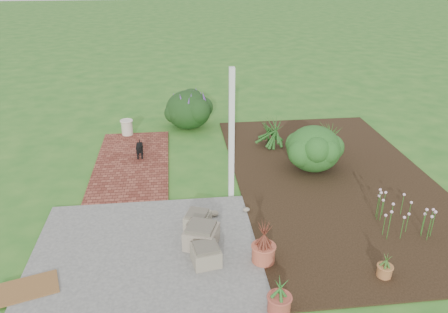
{
  "coord_description": "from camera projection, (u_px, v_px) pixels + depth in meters",
  "views": [
    {
      "loc": [
        -0.68,
        -7.14,
        4.24
      ],
      "look_at": [
        0.2,
        0.4,
        0.7
      ],
      "focal_mm": 35.0,
      "sensor_mm": 36.0,
      "label": 1
    }
  ],
  "objects": [
    {
      "name": "agapanthus_clump_front",
      "position": [
        271.0,
        130.0,
        10.35
      ],
      "size": [
        1.19,
        1.19,
        0.8
      ],
      "primitive_type": null,
      "rotation": [
        0.0,
        0.0,
        0.41
      ],
      "color": "#10360D",
      "rests_on": "garden_bed"
    },
    {
      "name": "veranda_post",
      "position": [
        231.0,
        136.0,
        7.88
      ],
      "size": [
        0.1,
        0.1,
        2.5
      ],
      "primitive_type": "cube",
      "color": "white",
      "rests_on": "ground"
    },
    {
      "name": "pink_flower_patch",
      "position": [
        403.0,
        213.0,
        7.27
      ],
      "size": [
        1.16,
        1.16,
        0.57
      ],
      "primitive_type": null,
      "rotation": [
        0.0,
        0.0,
        0.37
      ],
      "color": "#113D0F",
      "rests_on": "garden_bed"
    },
    {
      "name": "terracotta_pot_bronze",
      "position": [
        263.0,
        253.0,
        6.52
      ],
      "size": [
        0.42,
        0.42,
        0.28
      ],
      "primitive_type": "cylinder",
      "rotation": [
        0.0,
        0.0,
        0.24
      ],
      "color": "#B6573D",
      "rests_on": "garden_bed"
    },
    {
      "name": "stone_trough_far",
      "position": [
        201.0,
        237.0,
        6.86
      ],
      "size": [
        0.62,
        0.62,
        0.32
      ],
      "primitive_type": "cube",
      "rotation": [
        0.0,
        0.0,
        -0.37
      ],
      "color": "gray",
      "rests_on": "concrete_patio"
    },
    {
      "name": "stone_trough_mid",
      "position": [
        198.0,
        221.0,
        7.32
      ],
      "size": [
        0.5,
        0.5,
        0.26
      ],
      "primitive_type": "cube",
      "rotation": [
        0.0,
        0.0,
        -0.37
      ],
      "color": "#706C57",
      "rests_on": "concrete_patio"
    },
    {
      "name": "garden_bed",
      "position": [
        334.0,
        179.0,
        9.0
      ],
      "size": [
        4.0,
        7.0,
        0.03
      ],
      "primitive_type": "cube",
      "color": "black",
      "rests_on": "ground"
    },
    {
      "name": "terracotta_pot_small_left",
      "position": [
        385.0,
        271.0,
        6.24
      ],
      "size": [
        0.27,
        0.27,
        0.18
      ],
      "primitive_type": "cylinder",
      "rotation": [
        0.0,
        0.0,
        -0.39
      ],
      "color": "#A56637",
      "rests_on": "garden_bed"
    },
    {
      "name": "coir_doormat",
      "position": [
        29.0,
        288.0,
        6.02
      ],
      "size": [
        0.89,
        0.71,
        0.02
      ],
      "primitive_type": "cube",
      "rotation": [
        0.0,
        0.0,
        0.3
      ],
      "color": "brown",
      "rests_on": "concrete_patio"
    },
    {
      "name": "evergreen_shrub",
      "position": [
        314.0,
        147.0,
        9.22
      ],
      "size": [
        1.29,
        1.29,
        0.97
      ],
      "primitive_type": "ellipsoid",
      "rotation": [
        0.0,
        0.0,
        -0.14
      ],
      "color": "#193B0F",
      "rests_on": "garden_bed"
    },
    {
      "name": "agapanthus_clump_back",
      "position": [
        328.0,
        135.0,
        10.11
      ],
      "size": [
        0.99,
        0.99,
        0.77
      ],
      "primitive_type": null,
      "rotation": [
        0.0,
        0.0,
        -0.18
      ],
      "color": "#1D3F10",
      "rests_on": "garden_bed"
    },
    {
      "name": "terracotta_pot_small_right",
      "position": [
        279.0,
        304.0,
        5.6
      ],
      "size": [
        0.34,
        0.34,
        0.25
      ],
      "primitive_type": "cylinder",
      "rotation": [
        0.0,
        0.0,
        0.15
      ],
      "color": "#A44737",
      "rests_on": "garden_bed"
    },
    {
      "name": "black_dog",
      "position": [
        139.0,
        148.0,
        9.79
      ],
      "size": [
        0.15,
        0.46,
        0.4
      ],
      "rotation": [
        0.0,
        0.0,
        0.03
      ],
      "color": "black",
      "rests_on": "brick_path"
    },
    {
      "name": "purple_flowering_bush",
      "position": [
        188.0,
        109.0,
        11.54
      ],
      "size": [
        1.49,
        1.49,
        1.02
      ],
      "primitive_type": "ellipsoid",
      "rotation": [
        0.0,
        0.0,
        -0.28
      ],
      "color": "black",
      "rests_on": "ground"
    },
    {
      "name": "ground",
      "position": [
        216.0,
        199.0,
        8.29
      ],
      "size": [
        80.0,
        80.0,
        0.0
      ],
      "primitive_type": "plane",
      "color": "#266720",
      "rests_on": "ground"
    },
    {
      "name": "brick_path",
      "position": [
        132.0,
        163.0,
        9.68
      ],
      "size": [
        1.6,
        3.5,
        0.04
      ],
      "primitive_type": "cube",
      "color": "maroon",
      "rests_on": "ground"
    },
    {
      "name": "concrete_patio",
      "position": [
        145.0,
        262.0,
        6.58
      ],
      "size": [
        3.5,
        3.5,
        0.04
      ],
      "primitive_type": "cube",
      "color": "#5B5B59",
      "rests_on": "ground"
    },
    {
      "name": "stone_trough_near",
      "position": [
        206.0,
        255.0,
        6.47
      ],
      "size": [
        0.46,
        0.46,
        0.27
      ],
      "primitive_type": "cube",
      "rotation": [
        0.0,
        0.0,
        0.17
      ],
      "color": "gray",
      "rests_on": "concrete_patio"
    },
    {
      "name": "cream_ceramic_urn",
      "position": [
        127.0,
        127.0,
        11.07
      ],
      "size": [
        0.29,
        0.29,
        0.38
      ],
      "primitive_type": "cylinder",
      "rotation": [
        0.0,
        0.0,
        -0.03
      ],
      "color": "beige",
      "rests_on": "brick_path"
    }
  ]
}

